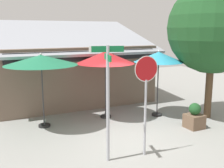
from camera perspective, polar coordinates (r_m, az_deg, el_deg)
ground_plane at (r=9.70m, az=3.63°, el=-10.82°), size 28.00×28.00×0.10m
cafe_building at (r=14.36m, az=-8.75°, el=2.79°), size 7.95×5.26×4.14m
street_sign_post at (r=7.24m, az=-0.91°, el=-1.82°), size 0.90×0.84×3.21m
stop_sign at (r=7.64m, az=7.12°, el=-0.86°), size 0.72×0.07×2.90m
patio_umbrella_forest_green_left at (r=10.18m, az=-14.67°, el=4.81°), size 2.65×2.65×2.79m
patio_umbrella_crimson_center at (r=10.97m, az=-1.39°, el=5.54°), size 2.38×2.38×2.83m
patio_umbrella_teal_right at (r=11.38m, az=9.77°, el=5.49°), size 2.04×2.04×2.79m
shade_tree at (r=11.72m, az=21.20°, el=10.63°), size 3.83×3.62×5.49m
sidewalk_planter at (r=10.61m, az=16.90°, el=-6.73°), size 0.61×0.61×0.96m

